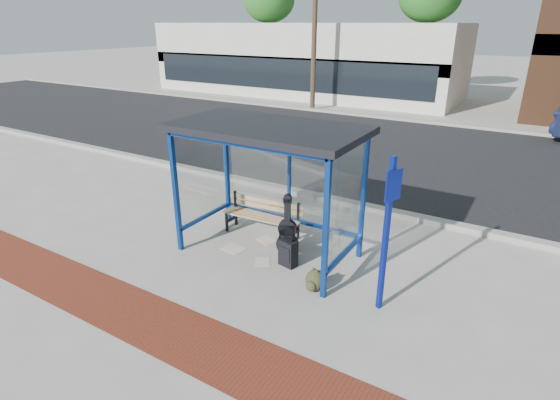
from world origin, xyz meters
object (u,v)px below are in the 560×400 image
Objects in this scene: backpack at (314,281)px; bench at (263,214)px; guitar_bag at (287,234)px; suitcase at (288,253)px.

bench is at bearing 147.89° from backpack.
suitcase is (0.24, -0.38, -0.16)m from guitar_bag.
guitar_bag is at bearing 134.13° from suitcase.
guitar_bag is 0.47m from suitcase.
guitar_bag is 3.04× the size of backpack.
bench is 3.06× the size of suitcase.
suitcase is at bearing 151.64° from backpack.
bench is 1.49× the size of guitar_bag.
backpack is at bearing -19.48° from suitcase.
backpack is at bearing -39.17° from bench.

